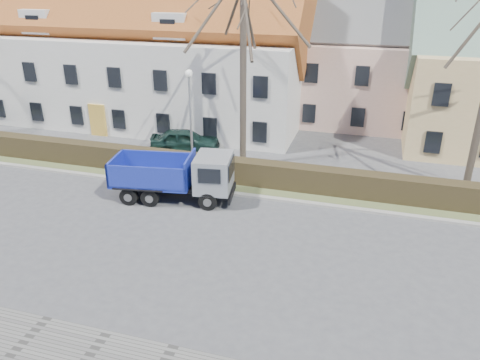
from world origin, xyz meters
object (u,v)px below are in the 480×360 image
(dump_truck, at_px, (169,176))
(cart_frame, at_px, (186,182))
(streetlight, at_px, (191,121))
(parked_car_a, at_px, (185,141))

(dump_truck, xyz_separation_m, cart_frame, (0.28, 1.42, -0.93))
(streetlight, xyz_separation_m, parked_car_a, (-1.56, 2.68, -2.15))
(dump_truck, xyz_separation_m, parked_car_a, (-1.80, 6.38, -0.50))
(dump_truck, height_order, cart_frame, dump_truck)
(parked_car_a, bearing_deg, cart_frame, -173.39)
(streetlight, distance_m, parked_car_a, 3.78)
(parked_car_a, bearing_deg, dump_truck, 179.59)
(cart_frame, relative_size, parked_car_a, 0.16)
(streetlight, bearing_deg, dump_truck, -86.32)
(dump_truck, relative_size, parked_car_a, 1.44)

